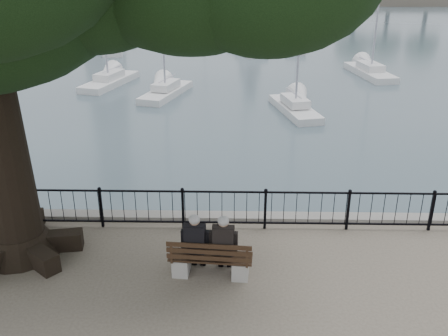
{
  "coord_description": "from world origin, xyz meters",
  "views": [
    {
      "loc": [
        0.23,
        -8.26,
        6.13
      ],
      "look_at": [
        0.0,
        2.5,
        1.6
      ],
      "focal_mm": 40.0,
      "sensor_mm": 36.0,
      "label": 1
    }
  ],
  "objects_px": {
    "person_right": "(224,247)",
    "bench": "(210,263)",
    "lion_monument": "(251,6)",
    "person_left": "(196,245)"
  },
  "relations": [
    {
      "from": "person_left",
      "to": "lion_monument",
      "type": "xyz_separation_m",
      "value": [
        2.53,
        49.33,
        0.57
      ]
    },
    {
      "from": "person_right",
      "to": "bench",
      "type": "bearing_deg",
      "value": -164.76
    },
    {
      "from": "bench",
      "to": "person_right",
      "type": "xyz_separation_m",
      "value": [
        0.28,
        0.08,
        0.35
      ]
    },
    {
      "from": "person_left",
      "to": "lion_monument",
      "type": "relative_size",
      "value": 0.16
    },
    {
      "from": "person_left",
      "to": "person_right",
      "type": "height_order",
      "value": "same"
    },
    {
      "from": "person_left",
      "to": "bench",
      "type": "bearing_deg",
      "value": -22.64
    },
    {
      "from": "bench",
      "to": "person_right",
      "type": "height_order",
      "value": "person_right"
    },
    {
      "from": "person_left",
      "to": "lion_monument",
      "type": "height_order",
      "value": "lion_monument"
    },
    {
      "from": "lion_monument",
      "to": "person_right",
      "type": "bearing_deg",
      "value": -92.27
    },
    {
      "from": "lion_monument",
      "to": "person_left",
      "type": "bearing_deg",
      "value": -92.94
    }
  ]
}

